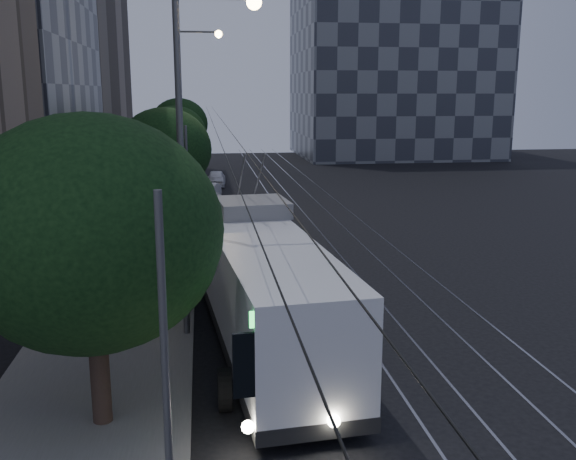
{
  "coord_description": "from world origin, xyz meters",
  "views": [
    {
      "loc": [
        -4.58,
        -20.31,
        7.54
      ],
      "look_at": [
        -1.37,
        3.63,
        2.3
      ],
      "focal_mm": 40.0,
      "sensor_mm": 36.0,
      "label": 1
    }
  ],
  "objects_px": {
    "streetlamp_far": "(187,104)",
    "car_white_b": "(212,202)",
    "car_white_c": "(207,192)",
    "streetlamp_near": "(194,134)",
    "car_white_a": "(229,219)",
    "trolleybus": "(262,285)",
    "pickup_silver": "(245,242)",
    "car_white_d": "(216,178)"
  },
  "relations": [
    {
      "from": "car_white_d",
      "to": "streetlamp_near",
      "type": "relative_size",
      "value": 0.34
    },
    {
      "from": "car_white_b",
      "to": "car_white_d",
      "type": "relative_size",
      "value": 1.16
    },
    {
      "from": "car_white_c",
      "to": "streetlamp_far",
      "type": "xyz_separation_m",
      "value": [
        -1.07,
        -4.98,
        6.2
      ]
    },
    {
      "from": "car_white_d",
      "to": "streetlamp_near",
      "type": "height_order",
      "value": "streetlamp_near"
    },
    {
      "from": "car_white_b",
      "to": "streetlamp_far",
      "type": "xyz_separation_m",
      "value": [
        -1.33,
        -0.94,
        6.2
      ]
    },
    {
      "from": "streetlamp_near",
      "to": "streetlamp_far",
      "type": "xyz_separation_m",
      "value": [
        -0.59,
        20.66,
        0.48
      ]
    },
    {
      "from": "trolleybus",
      "to": "car_white_c",
      "type": "height_order",
      "value": "trolleybus"
    },
    {
      "from": "trolleybus",
      "to": "car_white_c",
      "type": "relative_size",
      "value": 3.58
    },
    {
      "from": "pickup_silver",
      "to": "streetlamp_far",
      "type": "xyz_separation_m",
      "value": [
        -2.67,
        11.06,
        6.05
      ]
    },
    {
      "from": "streetlamp_far",
      "to": "car_white_b",
      "type": "bearing_deg",
      "value": 35.34
    },
    {
      "from": "car_white_a",
      "to": "streetlamp_near",
      "type": "distance_m",
      "value": 16.21
    },
    {
      "from": "streetlamp_near",
      "to": "streetlamp_far",
      "type": "bearing_deg",
      "value": 91.63
    },
    {
      "from": "car_white_a",
      "to": "car_white_b",
      "type": "distance_m",
      "value": 6.52
    },
    {
      "from": "trolleybus",
      "to": "car_white_d",
      "type": "xyz_separation_m",
      "value": [
        -0.59,
        33.55,
        -1.19
      ]
    },
    {
      "from": "car_white_a",
      "to": "car_white_b",
      "type": "bearing_deg",
      "value": 121.41
    },
    {
      "from": "trolleybus",
      "to": "pickup_silver",
      "type": "relative_size",
      "value": 2.41
    },
    {
      "from": "pickup_silver",
      "to": "car_white_a",
      "type": "bearing_deg",
      "value": 89.83
    },
    {
      "from": "car_white_b",
      "to": "car_white_c",
      "type": "bearing_deg",
      "value": 70.69
    },
    {
      "from": "car_white_d",
      "to": "streetlamp_far",
      "type": "xyz_separation_m",
      "value": [
        -1.88,
        -12.28,
        6.19
      ]
    },
    {
      "from": "pickup_silver",
      "to": "car_white_d",
      "type": "bearing_deg",
      "value": 86.27
    },
    {
      "from": "car_white_a",
      "to": "car_white_b",
      "type": "height_order",
      "value": "car_white_a"
    },
    {
      "from": "trolleybus",
      "to": "car_white_b",
      "type": "distance_m",
      "value": 22.28
    },
    {
      "from": "streetlamp_near",
      "to": "trolleybus",
      "type": "bearing_deg",
      "value": -18.21
    },
    {
      "from": "car_white_a",
      "to": "trolleybus",
      "type": "bearing_deg",
      "value": -64.5
    },
    {
      "from": "car_white_a",
      "to": "streetlamp_near",
      "type": "height_order",
      "value": "streetlamp_near"
    },
    {
      "from": "pickup_silver",
      "to": "car_white_b",
      "type": "height_order",
      "value": "pickup_silver"
    },
    {
      "from": "trolleybus",
      "to": "car_white_d",
      "type": "relative_size",
      "value": 3.65
    },
    {
      "from": "pickup_silver",
      "to": "car_white_c",
      "type": "height_order",
      "value": "pickup_silver"
    },
    {
      "from": "car_white_b",
      "to": "streetlamp_near",
      "type": "height_order",
      "value": "streetlamp_near"
    },
    {
      "from": "trolleybus",
      "to": "pickup_silver",
      "type": "xyz_separation_m",
      "value": [
        0.2,
        10.21,
        -1.05
      ]
    },
    {
      "from": "trolleybus",
      "to": "streetlamp_near",
      "type": "bearing_deg",
      "value": 156.38
    },
    {
      "from": "car_white_a",
      "to": "car_white_d",
      "type": "relative_size",
      "value": 1.18
    },
    {
      "from": "car_white_a",
      "to": "streetlamp_far",
      "type": "bearing_deg",
      "value": 135.41
    },
    {
      "from": "car_white_c",
      "to": "car_white_d",
      "type": "xyz_separation_m",
      "value": [
        0.81,
        7.3,
        0.01
      ]
    },
    {
      "from": "pickup_silver",
      "to": "car_white_d",
      "type": "xyz_separation_m",
      "value": [
        -0.79,
        23.34,
        -0.14
      ]
    },
    {
      "from": "car_white_c",
      "to": "streetlamp_near",
      "type": "distance_m",
      "value": 26.27
    },
    {
      "from": "trolleybus",
      "to": "pickup_silver",
      "type": "distance_m",
      "value": 10.27
    },
    {
      "from": "car_white_b",
      "to": "streetlamp_far",
      "type": "bearing_deg",
      "value": -167.65
    },
    {
      "from": "car_white_b",
      "to": "streetlamp_far",
      "type": "relative_size",
      "value": 0.37
    },
    {
      "from": "car_white_c",
      "to": "car_white_a",
      "type": "bearing_deg",
      "value": -69.9
    },
    {
      "from": "pickup_silver",
      "to": "streetlamp_far",
      "type": "bearing_deg",
      "value": 97.89
    },
    {
      "from": "car_white_c",
      "to": "streetlamp_far",
      "type": "distance_m",
      "value": 8.02
    }
  ]
}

